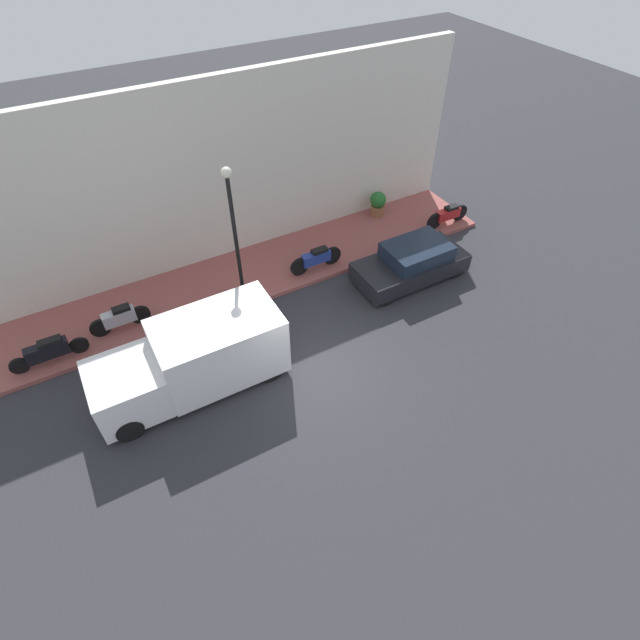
% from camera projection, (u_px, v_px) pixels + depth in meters
% --- Properties ---
extents(ground_plane, '(60.00, 60.00, 0.00)m').
position_uv_depth(ground_plane, '(310.00, 371.00, 14.34)').
color(ground_plane, '#2D2D33').
extents(sidewalk, '(2.95, 18.47, 0.14)m').
position_uv_depth(sidewalk, '(244.00, 277.00, 17.31)').
color(sidewalk, '#934C47').
rests_on(sidewalk, ground_plane).
extents(building_facade, '(0.30, 18.47, 6.19)m').
position_uv_depth(building_facade, '(214.00, 177.00, 16.22)').
color(building_facade, silver).
rests_on(building_facade, ground_plane).
extents(parked_car, '(1.73, 3.89, 1.30)m').
position_uv_depth(parked_car, '(412.00, 263.00, 16.98)').
color(parked_car, black).
rests_on(parked_car, ground_plane).
extents(delivery_van, '(1.96, 5.11, 2.05)m').
position_uv_depth(delivery_van, '(192.00, 359.00, 13.31)').
color(delivery_van, white).
rests_on(delivery_van, ground_plane).
extents(motorcycle_red, '(0.30, 1.90, 0.77)m').
position_uv_depth(motorcycle_red, '(448.00, 215.00, 19.22)').
color(motorcycle_red, '#B21E1E').
rests_on(motorcycle_red, sidewalk).
extents(motorcycle_blue, '(0.30, 1.96, 0.80)m').
position_uv_depth(motorcycle_blue, '(316.00, 258.00, 17.20)').
color(motorcycle_blue, navy).
rests_on(motorcycle_blue, sidewalk).
extents(scooter_silver, '(0.30, 1.81, 0.82)m').
position_uv_depth(scooter_silver, '(120.00, 318.00, 15.09)').
color(scooter_silver, '#B7B7BF').
rests_on(scooter_silver, sidewalk).
extents(motorcycle_black, '(0.30, 2.14, 0.82)m').
position_uv_depth(motorcycle_black, '(48.00, 351.00, 14.12)').
color(motorcycle_black, black).
rests_on(motorcycle_black, sidewalk).
extents(streetlamp, '(0.30, 0.30, 4.67)m').
position_uv_depth(streetlamp, '(234.00, 224.00, 14.32)').
color(streetlamp, black).
rests_on(streetlamp, sidewalk).
extents(potted_plant, '(0.63, 0.63, 0.98)m').
position_uv_depth(potted_plant, '(378.00, 203.00, 19.65)').
color(potted_plant, brown).
rests_on(potted_plant, sidewalk).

